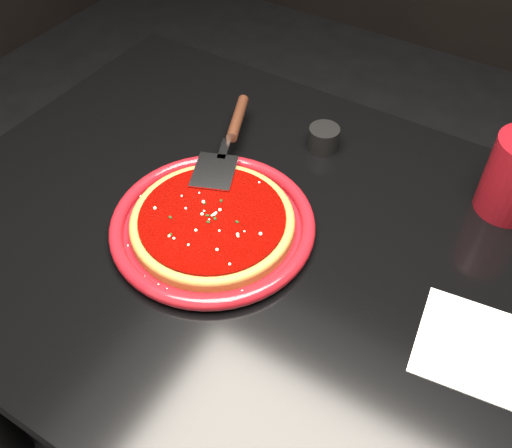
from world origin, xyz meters
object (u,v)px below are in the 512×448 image
(plate, at_px, (213,225))
(pizza_server, at_px, (228,141))
(table, at_px, (287,375))
(ramekin, at_px, (324,138))

(plate, relative_size, pizza_server, 1.12)
(plate, xyz_separation_m, pizza_server, (-0.07, 0.15, 0.03))
(table, bearing_deg, ramekin, 108.69)
(ramekin, bearing_deg, plate, -101.21)
(plate, relative_size, ramekin, 5.84)
(plate, bearing_deg, table, 10.43)
(table, xyz_separation_m, plate, (-0.14, -0.02, 0.39))
(pizza_server, height_order, ramekin, pizza_server)
(plate, height_order, pizza_server, pizza_server)
(table, distance_m, plate, 0.41)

